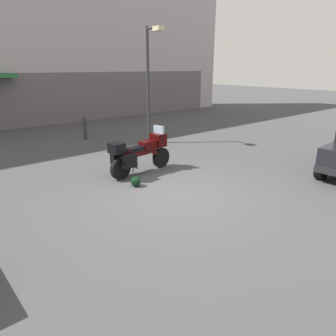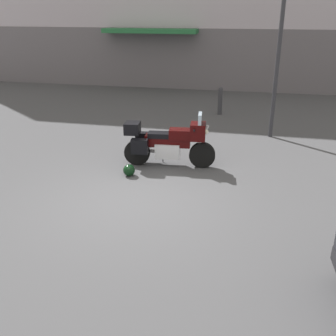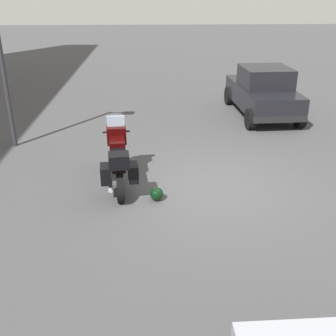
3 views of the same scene
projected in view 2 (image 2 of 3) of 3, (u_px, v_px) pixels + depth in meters
The scene contains 5 objects.
ground_plane at pixel (133, 200), 8.03m from camera, with size 80.00×80.00×0.00m, color #424244.
motorcycle at pixel (168, 142), 9.54m from camera, with size 2.26×0.84×1.36m.
helmet at pixel (129, 170), 9.14m from camera, with size 0.28×0.28×0.28m, color black.
streetlamp_curbside at pixel (280, 41), 10.82m from camera, with size 0.28×0.94×4.59m.
bollard_curbside at pixel (220, 100), 14.31m from camera, with size 0.16×0.16×1.01m.
Camera 2 is at (2.25, -6.86, 3.65)m, focal length 41.72 mm.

